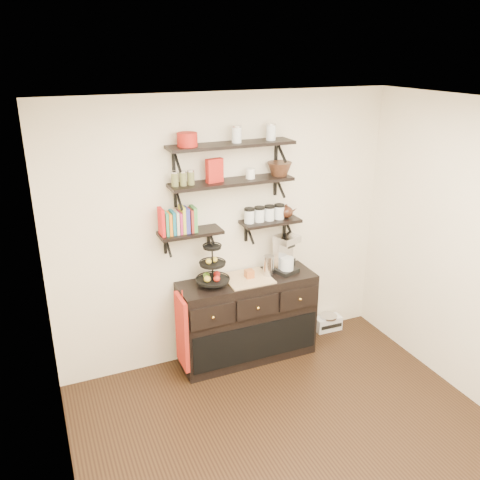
{
  "coord_description": "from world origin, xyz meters",
  "views": [
    {
      "loc": [
        -1.76,
        -2.68,
        3.06
      ],
      "look_at": [
        -0.12,
        1.15,
        1.48
      ],
      "focal_mm": 38.0,
      "sensor_mm": 36.0,
      "label": 1
    }
  ],
  "objects_px": {
    "fruit_stand": "(213,270)",
    "radio": "(328,323)",
    "sideboard": "(247,318)",
    "coffee_maker": "(285,254)"
  },
  "relations": [
    {
      "from": "fruit_stand",
      "to": "coffee_maker",
      "type": "xyz_separation_m",
      "value": [
        0.8,
        0.02,
        0.03
      ]
    },
    {
      "from": "fruit_stand",
      "to": "radio",
      "type": "height_order",
      "value": "fruit_stand"
    },
    {
      "from": "sideboard",
      "to": "coffee_maker",
      "type": "height_order",
      "value": "coffee_maker"
    },
    {
      "from": "sideboard",
      "to": "fruit_stand",
      "type": "bearing_deg",
      "value": 179.49
    },
    {
      "from": "sideboard",
      "to": "coffee_maker",
      "type": "relative_size",
      "value": 3.49
    },
    {
      "from": "fruit_stand",
      "to": "radio",
      "type": "distance_m",
      "value": 1.75
    },
    {
      "from": "sideboard",
      "to": "fruit_stand",
      "type": "distance_m",
      "value": 0.71
    },
    {
      "from": "coffee_maker",
      "to": "radio",
      "type": "distance_m",
      "value": 1.2
    },
    {
      "from": "sideboard",
      "to": "radio",
      "type": "bearing_deg",
      "value": 6.78
    },
    {
      "from": "coffee_maker",
      "to": "radio",
      "type": "xyz_separation_m",
      "value": [
        0.65,
        0.1,
        -1.0
      ]
    }
  ]
}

